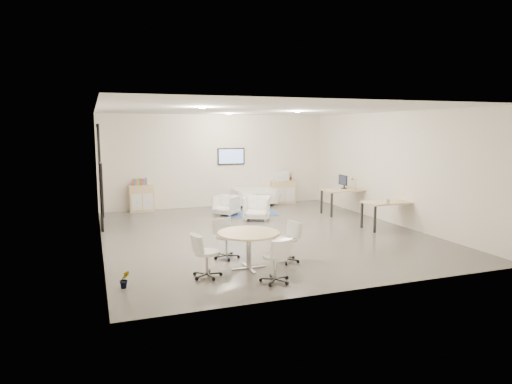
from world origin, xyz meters
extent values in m
cube|color=#55534E|center=(0.00, 0.00, -0.40)|extent=(8.00, 9.00, 0.80)
cube|color=white|center=(0.00, 0.00, 3.60)|extent=(8.00, 9.00, 0.80)
cube|color=silver|center=(0.00, 4.90, 1.60)|extent=(8.00, 0.80, 3.20)
cube|color=silver|center=(0.00, -4.90, 1.60)|extent=(8.00, 0.80, 3.20)
cube|color=silver|center=(-4.40, 0.00, 1.60)|extent=(0.80, 9.00, 3.20)
cube|color=silver|center=(4.40, 0.00, 1.60)|extent=(0.80, 9.00, 3.20)
cube|color=black|center=(-3.96, 2.50, 1.43)|extent=(0.02, 1.90, 2.85)
cube|color=black|center=(-3.94, 2.50, 2.81)|extent=(0.06, 1.90, 0.08)
cube|color=black|center=(-3.94, 1.59, 1.43)|extent=(0.06, 0.08, 2.85)
cube|color=black|center=(-3.94, 3.41, 1.43)|extent=(0.06, 0.08, 2.85)
cube|color=black|center=(-3.94, 2.65, 1.43)|extent=(0.06, 0.07, 2.85)
cube|color=#B2B2B7|center=(-3.90, 2.05, 1.05)|extent=(0.04, 0.60, 0.05)
cube|color=black|center=(-3.98, -1.60, 1.55)|extent=(0.04, 0.54, 1.04)
cube|color=white|center=(-3.95, -1.60, 1.55)|extent=(0.01, 0.46, 0.96)
cube|color=#E9578B|center=(-3.95, -1.60, 1.35)|extent=(0.01, 0.32, 0.30)
cube|color=black|center=(0.50, 4.46, 1.75)|extent=(0.98, 0.05, 0.58)
cube|color=#8EB3F6|center=(0.50, 4.44, 1.75)|extent=(0.90, 0.01, 0.50)
cylinder|color=#FFEAC6|center=(-1.80, -1.00, 3.18)|extent=(0.14, 0.14, 0.03)
cylinder|color=#FFEAC6|center=(1.20, 0.50, 3.18)|extent=(0.14, 0.14, 0.03)
cylinder|color=#FFEAC6|center=(0.00, 3.00, 3.18)|extent=(0.14, 0.14, 0.03)
cube|color=#D2B37E|center=(-2.64, 4.27, 0.44)|extent=(0.78, 0.39, 0.88)
cube|color=white|center=(-2.82, 4.07, 0.35)|extent=(0.33, 0.02, 0.53)
cube|color=white|center=(-2.46, 4.07, 0.35)|extent=(0.33, 0.02, 0.53)
cube|color=#D2B37E|center=(2.42, 4.27, 0.42)|extent=(0.84, 0.39, 0.84)
cube|color=white|center=(2.23, 4.07, 0.33)|extent=(0.35, 0.02, 0.50)
cube|color=white|center=(2.62, 4.07, 0.33)|extent=(0.35, 0.02, 0.50)
cube|color=red|center=(-2.89, 4.27, 0.99)|extent=(0.04, 0.14, 0.22)
cube|color=#337FCC|center=(-2.83, 4.27, 0.99)|extent=(0.04, 0.14, 0.22)
cube|color=gold|center=(-2.77, 4.27, 0.99)|extent=(0.04, 0.14, 0.22)
cube|color=#4CB24C|center=(-2.71, 4.27, 0.99)|extent=(0.04, 0.14, 0.22)
cube|color=#CC6619|center=(-2.65, 4.27, 0.99)|extent=(0.04, 0.14, 0.22)
cube|color=purple|center=(-2.59, 4.27, 0.99)|extent=(0.04, 0.14, 0.22)
cube|color=#E54C7F|center=(-2.53, 4.27, 0.99)|extent=(0.04, 0.14, 0.22)
cube|color=teal|center=(-2.47, 4.27, 0.99)|extent=(0.04, 0.14, 0.22)
cube|color=white|center=(2.34, 4.27, 0.98)|extent=(0.52, 0.45, 0.29)
cube|color=white|center=(2.34, 4.27, 1.16)|extent=(0.39, 0.33, 0.06)
cube|color=silver|center=(1.24, 4.09, 0.23)|extent=(1.50, 0.82, 0.27)
cube|color=silver|center=(1.24, 4.37, 0.50)|extent=(1.47, 0.25, 0.27)
cube|color=silver|center=(0.57, 4.09, 0.37)|extent=(0.17, 0.74, 0.55)
cube|color=silver|center=(1.91, 4.09, 0.37)|extent=(0.17, 0.74, 0.55)
cube|color=#315095|center=(0.61, 2.76, 0.01)|extent=(1.85, 1.40, 0.01)
imported|color=silver|center=(-0.20, 2.74, 0.34)|extent=(0.92, 0.92, 0.69)
imported|color=silver|center=(0.46, 1.72, 0.39)|extent=(0.98, 0.96, 0.77)
cube|color=#D2B37E|center=(3.50, 1.65, 0.78)|extent=(1.55, 0.79, 0.04)
cube|color=black|center=(2.79, 1.33, 0.38)|extent=(0.05, 0.05, 0.76)
cube|color=black|center=(4.22, 1.33, 0.38)|extent=(0.05, 0.05, 0.76)
cube|color=black|center=(2.79, 1.98, 0.38)|extent=(0.05, 0.05, 0.76)
cube|color=black|center=(4.22, 1.98, 0.38)|extent=(0.05, 0.05, 0.76)
cube|color=#D2B37E|center=(3.48, -0.64, 0.73)|extent=(1.45, 0.75, 0.04)
cube|color=black|center=(2.81, -0.95, 0.35)|extent=(0.05, 0.05, 0.71)
cube|color=black|center=(4.15, -0.95, 0.35)|extent=(0.05, 0.05, 0.71)
cube|color=black|center=(2.81, -0.33, 0.35)|extent=(0.05, 0.05, 0.71)
cube|color=black|center=(4.15, -0.33, 0.35)|extent=(0.05, 0.05, 0.71)
cylinder|color=black|center=(3.50, 1.80, 0.81)|extent=(0.20, 0.20, 0.02)
cube|color=black|center=(3.50, 1.80, 0.93)|extent=(0.04, 0.03, 0.24)
cube|color=black|center=(3.45, 1.80, 1.08)|extent=(0.03, 0.50, 0.32)
cylinder|color=#D2B37E|center=(-1.33, -2.77, 0.72)|extent=(1.21, 1.21, 0.04)
cylinder|color=#B2B2B7|center=(-1.33, -2.77, 0.35)|extent=(0.10, 0.10, 0.70)
cube|color=#B2B2B7|center=(-1.33, -2.77, 0.01)|extent=(0.71, 0.06, 0.03)
cube|color=#B2B2B7|center=(-1.33, -2.77, 0.01)|extent=(0.06, 0.71, 0.03)
imported|color=#3F7F3F|center=(2.71, 4.30, 0.95)|extent=(0.33, 0.35, 0.23)
imported|color=#3F7F3F|center=(-3.70, -3.07, 0.07)|extent=(0.21, 0.33, 0.14)
imported|color=white|center=(3.23, -0.87, 0.82)|extent=(0.15, 0.12, 0.14)
camera|label=1|loc=(-4.14, -10.95, 2.74)|focal=32.00mm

